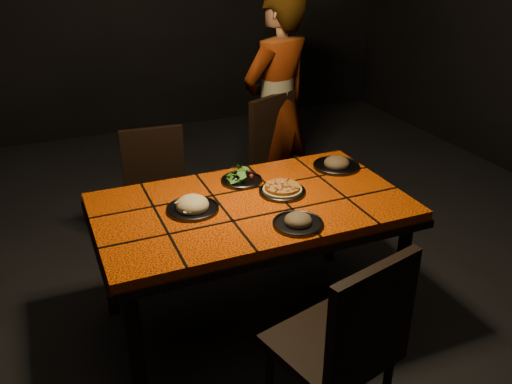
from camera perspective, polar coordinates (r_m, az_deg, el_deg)
name	(u,v)px	position (r m, az deg, el deg)	size (l,w,h in m)	color
room_shell	(251,57)	(2.55, -0.54, 14.07)	(6.04, 7.04, 3.08)	black
dining_table	(252,216)	(2.84, -0.47, -2.50)	(1.62, 0.92, 0.75)	#FF5408
chair_near	(347,342)	(2.25, 9.58, -15.28)	(0.53, 0.53, 0.97)	black
chair_far_left	(158,189)	(3.56, -10.32, 0.33)	(0.43, 0.43, 0.89)	black
chair_far_right	(284,156)	(3.87, 2.92, 3.81)	(0.59, 0.59, 0.99)	black
diner	(277,108)	(3.98, 2.20, 8.79)	(0.62, 0.41, 1.70)	brown
plate_pizza	(282,190)	(2.90, 2.78, 0.21)	(0.30, 0.30, 0.04)	#36363B
plate_pasta	(193,206)	(2.74, -6.69, -1.49)	(0.27, 0.27, 0.09)	#36363B
plate_salad	(242,178)	(3.02, -1.54, 1.53)	(0.23, 0.23, 0.07)	#36363B
plate_mushroom_a	(298,221)	(2.59, 4.45, -3.09)	(0.25, 0.25, 0.08)	#36363B
plate_mushroom_b	(337,163)	(3.25, 8.48, 2.99)	(0.28, 0.28, 0.09)	#36363B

